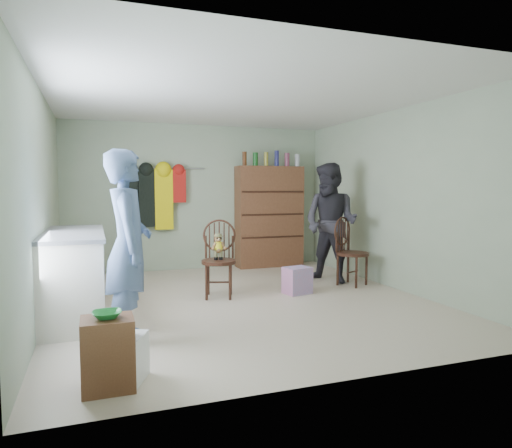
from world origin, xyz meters
name	(u,v)px	position (x,y,z in m)	size (l,w,h in m)	color
ground_plane	(243,301)	(0.00, 0.00, 0.00)	(5.00, 5.00, 0.00)	beige
room_walls	(230,176)	(0.00, 0.53, 1.58)	(5.00, 5.00, 5.00)	#AFBD9E
counter	(74,274)	(-1.95, 0.00, 0.47)	(0.64, 1.86, 0.94)	silver
stool	(108,354)	(-1.66, -2.06, 0.26)	(0.36, 0.31, 0.51)	brown
bowl	(107,315)	(-1.66, -2.06, 0.54)	(0.20, 0.20, 0.05)	green
plastic_tub	(118,359)	(-1.58, -1.95, 0.17)	(0.36, 0.34, 0.34)	white
chair_front	(219,254)	(-0.21, 0.35, 0.56)	(0.56, 0.56, 1.00)	#3E2015
chair_far	(349,249)	(1.77, 0.42, 0.53)	(0.60, 0.60, 0.99)	#3E2015
striped_bag	(297,280)	(0.82, 0.16, 0.18)	(0.34, 0.26, 0.36)	pink
person_left	(128,246)	(-1.43, -1.03, 0.88)	(0.64, 0.42, 1.77)	slate
person_right	(331,223)	(1.60, 0.67, 0.89)	(0.87, 0.68, 1.79)	#2D2B33
dresser	(269,216)	(1.25, 2.30, 0.91)	(1.20, 0.39, 2.07)	brown
coat_rack	(151,198)	(-0.83, 2.38, 1.25)	(1.42, 0.12, 1.09)	#99999E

